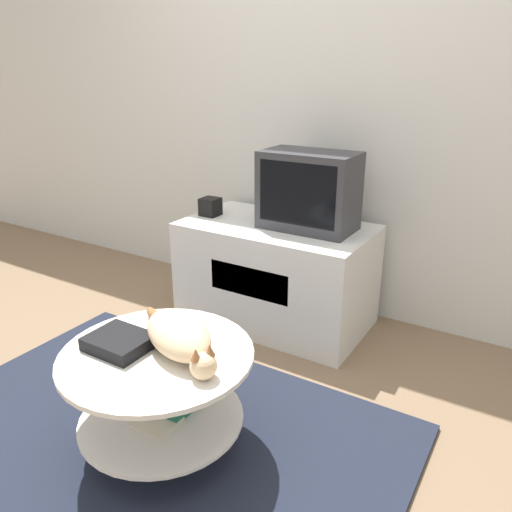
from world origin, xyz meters
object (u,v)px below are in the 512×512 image
object	(u,v)px
tv	(309,191)
cat	(180,336)
speaker	(210,207)
dvd_box	(119,342)

from	to	relation	value
tv	cat	bearing A→B (deg)	-87.21
cat	speaker	bearing A→B (deg)	148.33
tv	cat	world-z (taller)	tv
speaker	cat	distance (m)	1.24
speaker	cat	xyz separation A→B (m)	(0.64, -1.06, -0.14)
cat	tv	bearing A→B (deg)	119.93
tv	cat	size ratio (longest dim) A/B	0.95
speaker	tv	bearing A→B (deg)	6.39
dvd_box	speaker	bearing A→B (deg)	110.87
speaker	dvd_box	xyz separation A→B (m)	(0.44, -1.15, -0.17)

